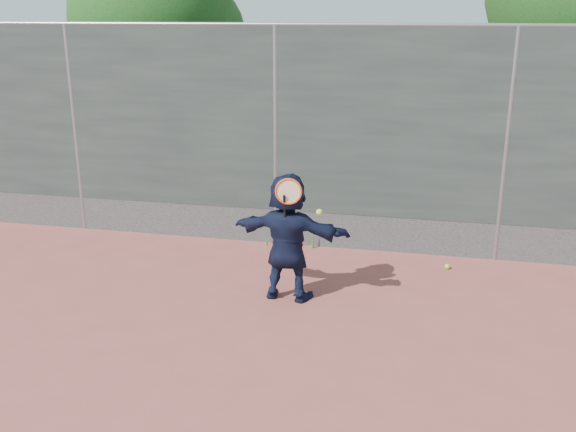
# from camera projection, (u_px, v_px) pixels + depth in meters

# --- Properties ---
(ground) EXTENTS (80.00, 80.00, 0.00)m
(ground) POSITION_uv_depth(u_px,v_px,m) (188.00, 370.00, 5.92)
(ground) COLOR #9E4C42
(ground) RESTS_ON ground
(player) EXTENTS (1.41, 0.59, 1.48)m
(player) POSITION_uv_depth(u_px,v_px,m) (288.00, 237.00, 7.21)
(player) COLOR #121833
(player) RESTS_ON ground
(ball_ground) EXTENTS (0.07, 0.07, 0.07)m
(ball_ground) POSITION_uv_depth(u_px,v_px,m) (447.00, 266.00, 8.23)
(ball_ground) COLOR #AEE533
(ball_ground) RESTS_ON ground
(fence) EXTENTS (20.00, 0.06, 3.03)m
(fence) POSITION_uv_depth(u_px,v_px,m) (275.00, 133.00, 8.69)
(fence) COLOR #38423D
(fence) RESTS_ON ground
(swing_action) EXTENTS (0.53, 0.20, 0.51)m
(swing_action) POSITION_uv_depth(u_px,v_px,m) (291.00, 195.00, 6.83)
(swing_action) COLOR #E85015
(swing_action) RESTS_ON ground
(tree_left) EXTENTS (3.15, 3.00, 4.53)m
(tree_left) POSITION_uv_depth(u_px,v_px,m) (162.00, 24.00, 11.70)
(tree_left) COLOR #382314
(tree_left) RESTS_ON ground
(weed_clump) EXTENTS (0.68, 0.07, 0.30)m
(weed_clump) POSITION_uv_depth(u_px,v_px,m) (295.00, 238.00, 8.97)
(weed_clump) COLOR #387226
(weed_clump) RESTS_ON ground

